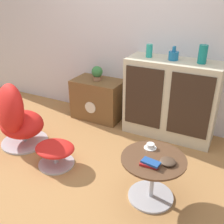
# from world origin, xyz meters

# --- Properties ---
(ground_plane) EXTENTS (12.00, 12.00, 0.00)m
(ground_plane) POSITION_xyz_m (0.00, 0.00, 0.00)
(ground_plane) COLOR #A87542
(wall_back) EXTENTS (6.40, 0.06, 2.60)m
(wall_back) POSITION_xyz_m (0.00, 1.55, 1.30)
(wall_back) COLOR silver
(wall_back) RESTS_ON ground_plane
(sideboard) EXTENTS (1.14, 0.46, 1.01)m
(sideboard) POSITION_xyz_m (0.63, 1.29, 0.50)
(sideboard) COLOR beige
(sideboard) RESTS_ON ground_plane
(tv_console) EXTENTS (0.72, 0.45, 0.58)m
(tv_console) POSITION_xyz_m (-0.44, 1.30, 0.29)
(tv_console) COLOR brown
(tv_console) RESTS_ON ground_plane
(egg_chair) EXTENTS (0.78, 0.75, 0.83)m
(egg_chair) POSITION_xyz_m (-0.94, 0.19, 0.37)
(egg_chair) COLOR #B7B7BC
(egg_chair) RESTS_ON ground_plane
(ottoman) EXTENTS (0.45, 0.40, 0.26)m
(ottoman) POSITION_xyz_m (-0.27, 0.06, 0.18)
(ottoman) COLOR #B7B7BC
(ottoman) RESTS_ON ground_plane
(coffee_table) EXTENTS (0.58, 0.58, 0.45)m
(coffee_table) POSITION_xyz_m (0.84, 0.07, 0.27)
(coffee_table) COLOR #B7B7BC
(coffee_table) RESTS_ON ground_plane
(vase_leftmost) EXTENTS (0.08, 0.08, 0.16)m
(vase_leftmost) POSITION_xyz_m (0.31, 1.30, 1.09)
(vase_leftmost) COLOR teal
(vase_leftmost) RESTS_ON sideboard
(vase_inner_left) EXTENTS (0.12, 0.12, 0.16)m
(vase_inner_left) POSITION_xyz_m (0.62, 1.30, 1.06)
(vase_inner_left) COLOR #196699
(vase_inner_left) RESTS_ON sideboard
(vase_inner_right) EXTENTS (0.10, 0.10, 0.21)m
(vase_inner_right) POSITION_xyz_m (0.94, 1.30, 1.11)
(vase_inner_right) COLOR #147A75
(vase_inner_right) RESTS_ON sideboard
(potted_plant) EXTENTS (0.16, 0.16, 0.21)m
(potted_plant) POSITION_xyz_m (-0.45, 1.30, 0.69)
(potted_plant) COLOR #996B4C
(potted_plant) RESTS_ON tv_console
(teacup) EXTENTS (0.12, 0.12, 0.05)m
(teacup) POSITION_xyz_m (0.76, 0.20, 0.47)
(teacup) COLOR white
(teacup) RESTS_ON coffee_table
(book_stack) EXTENTS (0.17, 0.10, 0.04)m
(book_stack) POSITION_xyz_m (0.85, -0.05, 0.47)
(book_stack) COLOR red
(book_stack) RESTS_ON coffee_table
(bowl) EXTENTS (0.14, 0.14, 0.04)m
(bowl) POSITION_xyz_m (0.97, 0.05, 0.47)
(bowl) COLOR #4C3828
(bowl) RESTS_ON coffee_table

